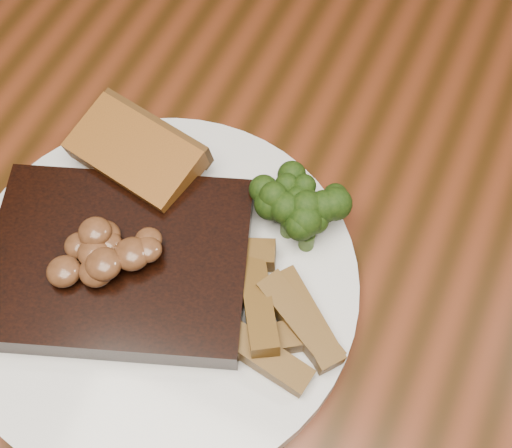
{
  "coord_description": "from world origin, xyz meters",
  "views": [
    {
      "loc": [
        0.11,
        -0.22,
        1.23
      ],
      "look_at": [
        0.0,
        0.01,
        0.78
      ],
      "focal_mm": 50.0,
      "sensor_mm": 36.0,
      "label": 1
    }
  ],
  "objects_px": {
    "dining_table": "(246,303)",
    "steak": "(120,263)",
    "potato_wedges": "(254,295)",
    "plate": "(159,285)",
    "garlic_bread": "(139,169)"
  },
  "relations": [
    {
      "from": "dining_table",
      "to": "steak",
      "type": "xyz_separation_m",
      "value": [
        -0.07,
        -0.05,
        0.12
      ]
    },
    {
      "from": "potato_wedges",
      "to": "plate",
      "type": "bearing_deg",
      "value": -168.11
    },
    {
      "from": "garlic_bread",
      "to": "plate",
      "type": "bearing_deg",
      "value": -42.46
    },
    {
      "from": "plate",
      "to": "garlic_bread",
      "type": "bearing_deg",
      "value": 127.0
    },
    {
      "from": "garlic_bread",
      "to": "dining_table",
      "type": "bearing_deg",
      "value": -2.22
    },
    {
      "from": "plate",
      "to": "dining_table",
      "type": "bearing_deg",
      "value": 48.79
    },
    {
      "from": "dining_table",
      "to": "steak",
      "type": "bearing_deg",
      "value": -142.98
    },
    {
      "from": "dining_table",
      "to": "plate",
      "type": "height_order",
      "value": "plate"
    },
    {
      "from": "plate",
      "to": "garlic_bread",
      "type": "height_order",
      "value": "garlic_bread"
    },
    {
      "from": "dining_table",
      "to": "potato_wedges",
      "type": "bearing_deg",
      "value": -56.42
    },
    {
      "from": "steak",
      "to": "potato_wedges",
      "type": "distance_m",
      "value": 0.1
    },
    {
      "from": "steak",
      "to": "garlic_bread",
      "type": "xyz_separation_m",
      "value": [
        -0.03,
        0.08,
        -0.0
      ]
    },
    {
      "from": "dining_table",
      "to": "garlic_bread",
      "type": "bearing_deg",
      "value": 167.24
    },
    {
      "from": "plate",
      "to": "steak",
      "type": "relative_size",
      "value": 1.6
    },
    {
      "from": "plate",
      "to": "steak",
      "type": "bearing_deg",
      "value": -173.25
    }
  ]
}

